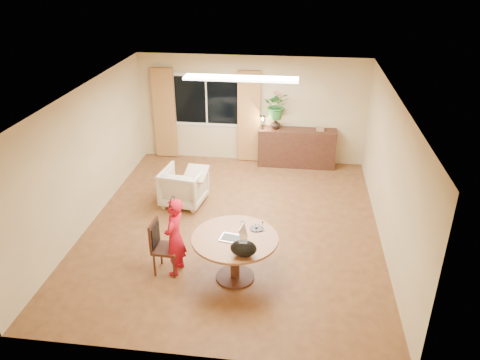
# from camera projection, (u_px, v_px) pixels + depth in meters

# --- Properties ---
(floor) EXTENTS (6.50, 6.50, 0.00)m
(floor) POSITION_uv_depth(u_px,v_px,m) (233.00, 226.00, 8.99)
(floor) COLOR brown
(floor) RESTS_ON ground
(ceiling) EXTENTS (6.50, 6.50, 0.00)m
(ceiling) POSITION_uv_depth(u_px,v_px,m) (232.00, 94.00, 7.85)
(ceiling) COLOR white
(ceiling) RESTS_ON wall_back
(wall_back) EXTENTS (5.50, 0.00, 5.50)m
(wall_back) POSITION_uv_depth(u_px,v_px,m) (251.00, 110.00, 11.31)
(wall_back) COLOR tan
(wall_back) RESTS_ON floor
(wall_left) EXTENTS (0.00, 6.50, 6.50)m
(wall_left) POSITION_uv_depth(u_px,v_px,m) (87.00, 157.00, 8.73)
(wall_left) COLOR tan
(wall_left) RESTS_ON floor
(wall_right) EXTENTS (0.00, 6.50, 6.50)m
(wall_right) POSITION_uv_depth(u_px,v_px,m) (389.00, 173.00, 8.10)
(wall_right) COLOR tan
(wall_right) RESTS_ON floor
(window) EXTENTS (1.70, 0.03, 1.30)m
(window) POSITION_uv_depth(u_px,v_px,m) (206.00, 100.00, 11.33)
(window) COLOR white
(window) RESTS_ON wall_back
(curtain_left) EXTENTS (0.55, 0.08, 2.25)m
(curtain_left) POSITION_uv_depth(u_px,v_px,m) (165.00, 114.00, 11.54)
(curtain_left) COLOR brown
(curtain_left) RESTS_ON wall_back
(curtain_right) EXTENTS (0.55, 0.08, 2.25)m
(curtain_right) POSITION_uv_depth(u_px,v_px,m) (249.00, 117.00, 11.30)
(curtain_right) COLOR brown
(curtain_right) RESTS_ON wall_back
(ceiling_panel) EXTENTS (2.20, 0.35, 0.05)m
(ceiling_panel) POSITION_uv_depth(u_px,v_px,m) (241.00, 78.00, 8.93)
(ceiling_panel) COLOR white
(ceiling_panel) RESTS_ON ceiling
(dining_table) EXTENTS (1.36, 1.36, 0.77)m
(dining_table) POSITION_uv_depth(u_px,v_px,m) (235.00, 246.00, 7.30)
(dining_table) COLOR brown
(dining_table) RESTS_ON floor
(dining_chair) EXTENTS (0.46, 0.43, 0.92)m
(dining_chair) POSITION_uv_depth(u_px,v_px,m) (166.00, 247.00, 7.53)
(dining_chair) COLOR black
(dining_chair) RESTS_ON floor
(child) EXTENTS (0.52, 0.38, 1.33)m
(child) POSITION_uv_depth(u_px,v_px,m) (175.00, 237.00, 7.43)
(child) COLOR red
(child) RESTS_ON floor
(laptop) EXTENTS (0.42, 0.32, 0.26)m
(laptop) POSITION_uv_depth(u_px,v_px,m) (232.00, 232.00, 7.14)
(laptop) COLOR #B7B7BC
(laptop) RESTS_ON dining_table
(tumbler) EXTENTS (0.09, 0.09, 0.10)m
(tumbler) POSITION_uv_depth(u_px,v_px,m) (243.00, 224.00, 7.47)
(tumbler) COLOR white
(tumbler) RESTS_ON dining_table
(wine_glass) EXTENTS (0.08, 0.08, 0.19)m
(wine_glass) POSITION_uv_depth(u_px,v_px,m) (263.00, 226.00, 7.36)
(wine_glass) COLOR white
(wine_glass) RESTS_ON dining_table
(pot_lid) EXTENTS (0.23, 0.23, 0.04)m
(pot_lid) POSITION_uv_depth(u_px,v_px,m) (256.00, 228.00, 7.44)
(pot_lid) COLOR white
(pot_lid) RESTS_ON dining_table
(handbag) EXTENTS (0.40, 0.25, 0.26)m
(handbag) POSITION_uv_depth(u_px,v_px,m) (243.00, 248.00, 6.73)
(handbag) COLOR black
(handbag) RESTS_ON dining_table
(armchair) EXTENTS (0.95, 0.97, 0.78)m
(armchair) POSITION_uv_depth(u_px,v_px,m) (184.00, 186.00, 9.64)
(armchair) COLOR beige
(armchair) RESTS_ON floor
(throw) EXTENTS (0.49, 0.58, 0.03)m
(throw) POSITION_uv_depth(u_px,v_px,m) (196.00, 170.00, 9.41)
(throw) COLOR beige
(throw) RESTS_ON armchair
(sideboard) EXTENTS (1.85, 0.45, 0.93)m
(sideboard) POSITION_uv_depth(u_px,v_px,m) (297.00, 148.00, 11.34)
(sideboard) COLOR black
(sideboard) RESTS_ON floor
(vase) EXTENTS (0.29, 0.29, 0.25)m
(vase) POSITION_uv_depth(u_px,v_px,m) (275.00, 124.00, 11.14)
(vase) COLOR black
(vase) RESTS_ON sideboard
(bouquet) EXTENTS (0.60, 0.53, 0.66)m
(bouquet) POSITION_uv_depth(u_px,v_px,m) (277.00, 105.00, 10.94)
(bouquet) COLOR #256425
(bouquet) RESTS_ON vase
(book_stack) EXTENTS (0.20, 0.15, 0.08)m
(book_stack) POSITION_uv_depth(u_px,v_px,m) (320.00, 129.00, 11.05)
(book_stack) COLOR brown
(book_stack) RESTS_ON sideboard
(desk_lamp) EXTENTS (0.15, 0.15, 0.34)m
(desk_lamp) POSITION_uv_depth(u_px,v_px,m) (263.00, 122.00, 11.11)
(desk_lamp) COLOR black
(desk_lamp) RESTS_ON sideboard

